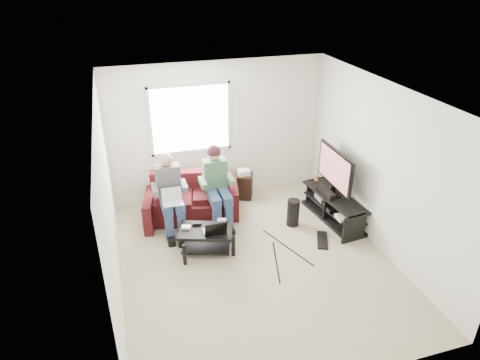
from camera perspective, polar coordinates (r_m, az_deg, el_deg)
The scene contains 26 objects.
floor at distance 6.67m, azimuth 2.10°, elevation -10.80°, with size 4.50×4.50×0.00m, color #B3AA8B.
ceiling at distance 5.47m, azimuth 2.57°, elevation 11.18°, with size 4.50×4.50×0.00m, color white.
wall_back at distance 7.93m, azimuth -2.97°, elevation 6.46°, with size 4.50×4.50×0.00m, color silver.
wall_front at distance 4.28m, azimuth 12.40°, elevation -14.65°, with size 4.50×4.50×0.00m, color silver.
wall_left at distance 5.71m, azimuth -17.10°, elevation -3.60°, with size 4.50×4.50×0.00m, color silver.
wall_right at distance 6.82m, azimuth 18.43°, elevation 1.42°, with size 4.50×4.50×0.00m, color silver.
window at distance 7.72m, azimuth -6.62°, elevation 8.08°, with size 1.48×0.04×1.28m.
sofa at distance 7.65m, azimuth -6.41°, elevation -2.87°, with size 1.81×1.04×0.78m.
person_left at distance 7.16m, azimuth -9.30°, elevation -1.45°, with size 0.40×0.71×1.31m.
person_right at distance 7.27m, azimuth -3.13°, elevation -0.11°, with size 0.40×0.71×1.36m.
laptop_silver at distance 6.96m, azimuth -8.98°, elevation -2.64°, with size 0.32×0.22×0.24m, color silver, non-canonical shape.
coffee_table at distance 6.72m, azimuth -4.59°, elevation -7.39°, with size 0.94×0.74×0.41m.
laptop_black at distance 6.55m, azimuth -3.48°, elevation -5.95°, with size 0.34×0.24×0.24m, color black, non-canonical shape.
controller_a at distance 6.71m, azimuth -7.20°, elevation -6.28°, with size 0.14×0.09×0.04m, color silver.
controller_b at distance 6.78m, azimuth -5.79°, elevation -5.78°, with size 0.14×0.09×0.04m, color black.
controller_c at distance 6.82m, azimuth -2.43°, elevation -5.41°, with size 0.14×0.09×0.04m, color gray.
tv_stand at distance 7.73m, azimuth 12.37°, elevation -3.76°, with size 0.60×1.48×0.48m.
tv at distance 7.46m, azimuth 12.54°, elevation 1.38°, with size 0.12×1.10×0.81m.
soundbar at distance 7.60m, azimuth 11.45°, elevation -1.51°, with size 0.12×0.50×0.10m, color black.
drink_cup at distance 8.03m, azimuth 10.20°, elevation 0.36°, with size 0.08×0.08×0.12m, color #AF724B.
console_white at distance 7.40m, azimuth 13.86°, elevation -4.81°, with size 0.30×0.22×0.06m, color silver.
console_grey at distance 7.91m, azimuth 11.42°, elevation -2.20°, with size 0.34×0.26×0.08m, color gray.
console_black at distance 7.65m, azimuth 12.60°, elevation -3.46°, with size 0.38×0.30×0.07m, color black.
subwoofer at distance 7.44m, azimuth 7.10°, elevation -4.34°, with size 0.21×0.21×0.48m, color black.
keyboard_floor at distance 7.22m, azimuth 10.93°, elevation -7.88°, with size 0.17×0.50×0.03m, color black.
end_table at distance 8.22m, azimuth 0.48°, elevation -0.66°, with size 0.32×0.32×0.58m.
Camera 1 is at (-1.74, -4.96, 4.11)m, focal length 32.00 mm.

